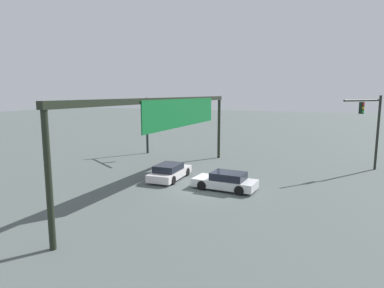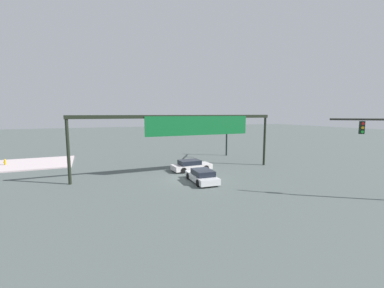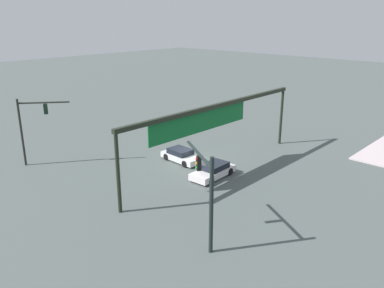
% 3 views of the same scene
% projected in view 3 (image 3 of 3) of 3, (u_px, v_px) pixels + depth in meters
% --- Properties ---
extents(ground_plane, '(203.07, 203.07, 0.00)m').
position_uv_depth(ground_plane, '(193.00, 163.00, 37.90)').
color(ground_plane, '#4D5654').
extents(traffic_signal_near_corner, '(3.69, 3.03, 6.36)m').
position_uv_depth(traffic_signal_near_corner, '(31.00, 121.00, 36.09)').
color(traffic_signal_near_corner, black).
rests_on(traffic_signal_near_corner, ground).
extents(traffic_signal_opposite_side, '(2.83, 4.49, 6.06)m').
position_uv_depth(traffic_signal_opposite_side, '(206.00, 185.00, 23.33)').
color(traffic_signal_opposite_side, black).
rests_on(traffic_signal_opposite_side, ground).
extents(overhead_sign_gantry, '(22.23, 0.43, 6.24)m').
position_uv_depth(overhead_sign_gantry, '(212.00, 116.00, 33.94)').
color(overhead_sign_gantry, black).
rests_on(overhead_sign_gantry, ground).
extents(sedan_car_approaching, '(4.51, 2.07, 1.21)m').
position_uv_depth(sedan_car_approaching, '(213.00, 171.00, 34.39)').
color(sedan_car_approaching, silver).
rests_on(sedan_car_approaching, ground).
extents(sedan_car_waiting_far, '(2.15, 4.38, 1.21)m').
position_uv_depth(sedan_car_waiting_far, '(182.00, 155.00, 38.11)').
color(sedan_car_waiting_far, silver).
rests_on(sedan_car_waiting_far, ground).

